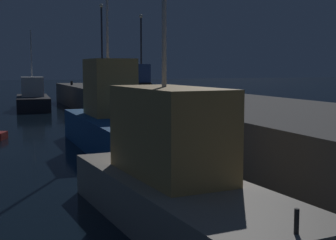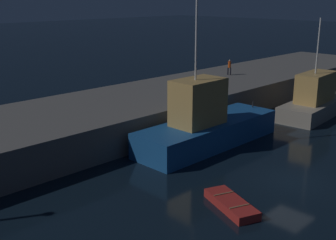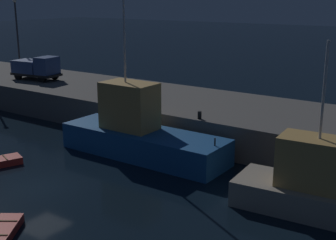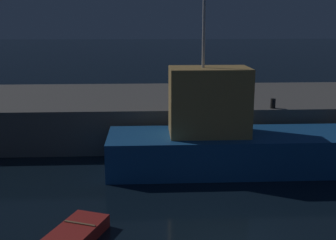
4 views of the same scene
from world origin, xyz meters
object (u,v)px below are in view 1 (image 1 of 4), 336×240
at_px(utility_truck, 131,76).
at_px(lamp_post_west, 141,44).
at_px(bollard_central, 72,83).
at_px(bollard_west, 181,102).
at_px(lamp_post_east, 102,39).
at_px(fishing_trawler_red, 177,179).
at_px(fishing_boat_white, 114,121).
at_px(fishing_boat_orange, 33,99).

bearing_deg(utility_truck, lamp_post_west, 154.53).
relative_size(utility_truck, bollard_central, 10.96).
bearing_deg(bollard_west, lamp_post_east, 174.77).
height_order(fishing_trawler_red, lamp_post_east, lamp_post_east).
xyz_separation_m(fishing_boat_white, fishing_boat_orange, (-28.98, -1.73, -0.43)).
relative_size(lamp_post_west, bollard_central, 16.57).
bearing_deg(lamp_post_east, bollard_central, -159.07).
height_order(fishing_boat_white, utility_truck, fishing_boat_white).
xyz_separation_m(fishing_trawler_red, bollard_west, (-10.67, 4.59, 1.37)).
bearing_deg(lamp_post_east, bollard_west, -5.23).
xyz_separation_m(lamp_post_west, bollard_central, (-6.05, -6.91, -4.48)).
bearing_deg(fishing_trawler_red, lamp_post_west, 163.45).
distance_m(lamp_post_west, utility_truck, 8.68).
height_order(fishing_boat_orange, bollard_west, fishing_boat_orange).
distance_m(fishing_trawler_red, bollard_central, 46.08).
bearing_deg(fishing_boat_orange, fishing_boat_white, 3.42).
bearing_deg(fishing_boat_white, fishing_boat_orange, -176.58).
relative_size(lamp_post_east, utility_truck, 1.69).
relative_size(lamp_post_east, bollard_west, 16.69).
distance_m(bollard_west, bollard_central, 35.13).
height_order(fishing_trawler_red, fishing_boat_white, fishing_boat_white).
relative_size(fishing_boat_orange, bollard_west, 19.45).
height_order(fishing_trawler_red, fishing_boat_orange, fishing_trawler_red).
bearing_deg(lamp_post_west, utility_truck, -25.47).
relative_size(fishing_trawler_red, lamp_post_west, 1.32).
xyz_separation_m(lamp_post_west, lamp_post_east, (0.09, -4.56, 0.49)).
relative_size(fishing_boat_white, fishing_boat_orange, 1.17).
bearing_deg(lamp_post_east, utility_truck, 9.15).
height_order(fishing_boat_orange, bollard_central, fishing_boat_orange).
distance_m(fishing_boat_orange, lamp_post_west, 13.62).
bearing_deg(fishing_trawler_red, bollard_central, 173.89).
relative_size(fishing_trawler_red, utility_truck, 2.00).
bearing_deg(lamp_post_east, fishing_trawler_red, -10.36).
relative_size(fishing_boat_orange, utility_truck, 1.97).
relative_size(lamp_post_west, bollard_west, 14.96).
bearing_deg(lamp_post_east, fishing_boat_white, -12.03).
relative_size(fishing_boat_white, utility_truck, 2.30).
relative_size(fishing_boat_white, lamp_post_west, 1.52).
xyz_separation_m(fishing_trawler_red, bollard_central, (-45.80, 4.90, 1.34)).
distance_m(lamp_post_east, bollard_central, 8.24).
distance_m(fishing_boat_white, lamp_post_east, 27.15).
height_order(fishing_boat_orange, utility_truck, fishing_boat_orange).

